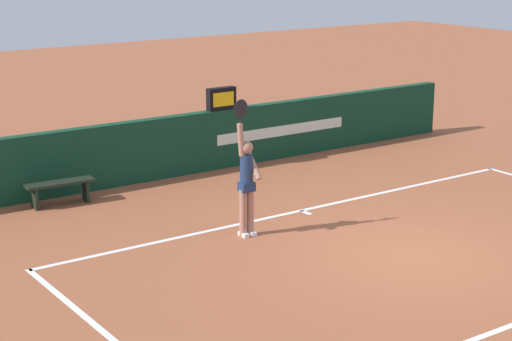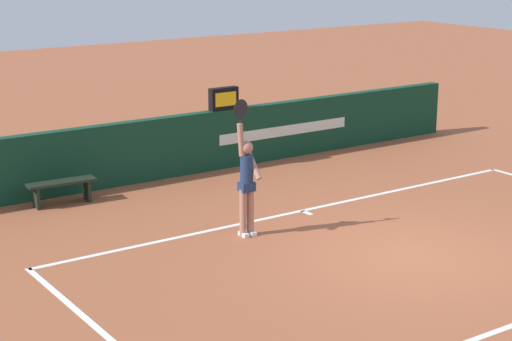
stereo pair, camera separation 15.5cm
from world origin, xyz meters
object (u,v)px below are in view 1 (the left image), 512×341
tennis_ball (239,108)px  courtside_bench_near (60,187)px  speed_display (221,99)px  tennis_player (246,180)px

tennis_ball → courtside_bench_near: tennis_ball is taller
speed_display → tennis_player: tennis_player is taller
tennis_player → tennis_ball: size_ratio=36.69×
speed_display → tennis_player: bearing=-117.5°
speed_display → tennis_ball: (-2.30, -4.16, 0.69)m
speed_display → tennis_ball: tennis_ball is taller
speed_display → courtside_bench_near: size_ratio=0.50×
speed_display → courtside_bench_near: 4.40m
speed_display → courtside_bench_near: bearing=-171.5°
speed_display → tennis_ball: 4.80m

